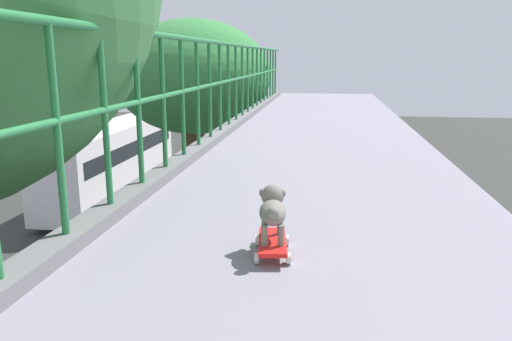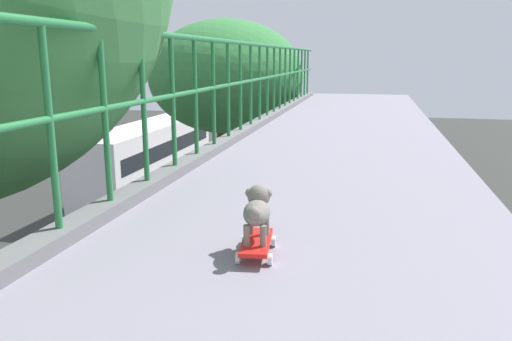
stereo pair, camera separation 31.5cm
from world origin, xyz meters
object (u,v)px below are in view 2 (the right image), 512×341
car_blue_seventh (123,264)px  city_bus (150,156)px  small_dog (257,208)px  toy_skateboard (257,243)px

car_blue_seventh → city_bus: (-3.45, 9.57, 1.32)m
car_blue_seventh → small_dog: 13.02m
toy_skateboard → small_dog: size_ratio=1.19×
small_dog → car_blue_seventh: bearing=122.6°
car_blue_seventh → city_bus: size_ratio=0.40×
city_bus → small_dog: small_dog is taller
car_blue_seventh → small_dog: (6.42, -10.06, 5.22)m
toy_skateboard → small_dog: small_dog is taller
car_blue_seventh → small_dog: size_ratio=12.31×
city_bus → toy_skateboard: bearing=-63.3°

